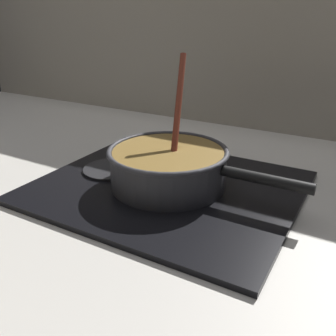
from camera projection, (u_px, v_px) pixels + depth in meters
ground at (68, 237)px, 0.69m from camera, size 2.40×1.60×0.04m
backsplash_wall at (230, 43)px, 1.21m from camera, size 2.40×0.02×0.55m
hob_plate at (168, 187)px, 0.83m from camera, size 0.56×0.48×0.01m
burner_ring at (168, 183)px, 0.82m from camera, size 0.18×0.18×0.01m
spare_burner at (111, 169)px, 0.90m from camera, size 0.13×0.13×0.01m
cooking_pan at (169, 166)px, 0.81m from camera, size 0.44×0.27×0.27m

